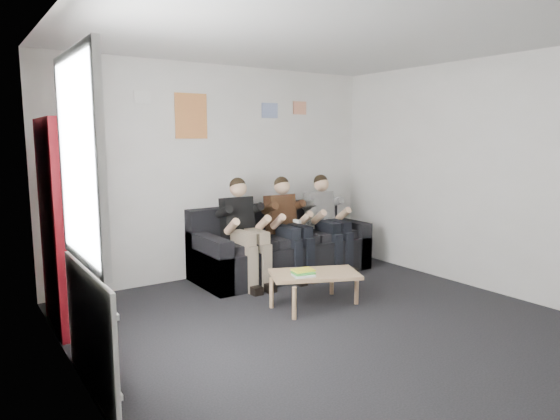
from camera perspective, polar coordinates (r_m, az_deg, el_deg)
name	(u,v)px	position (r m, az deg, el deg)	size (l,w,h in m)	color
room_shell	(351,188)	(4.45, 8.11, 2.52)	(5.00, 5.00, 5.00)	black
sofa	(280,249)	(6.62, 0.04, -4.51)	(2.32, 0.95, 0.90)	black
bookshelf	(65,225)	(5.06, -23.33, -1.57)	(0.30, 0.89, 1.97)	maroon
coffee_table	(315,277)	(5.36, 3.98, -7.60)	(0.92, 0.51, 0.37)	tan
game_cases	(303,273)	(5.24, 2.67, -7.17)	(0.26, 0.23, 0.05)	white
person_left	(245,232)	(6.04, -3.97, -2.49)	(0.38, 0.81, 1.31)	black
person_middle	(289,227)	(6.39, 1.06, -1.94)	(0.37, 0.79, 1.29)	#50321A
person_right	(328,222)	(6.77, 5.55, -1.39)	(0.37, 0.79, 1.29)	white
radiator	(101,343)	(3.86, -19.78, -14.15)	(0.10, 0.64, 0.60)	white
window	(85,251)	(3.65, -21.44, -4.38)	(0.05, 1.30, 2.36)	white
poster_large	(191,116)	(6.33, -10.12, 10.52)	(0.42, 0.01, 0.55)	gold
poster_blue	(270,111)	(6.88, -1.18, 11.30)	(0.25, 0.01, 0.20)	blue
poster_pink	(300,108)	(7.16, 2.25, 11.58)	(0.22, 0.01, 0.18)	#E447A2
poster_sign	(143,97)	(6.12, -15.44, 12.31)	(0.20, 0.01, 0.14)	white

